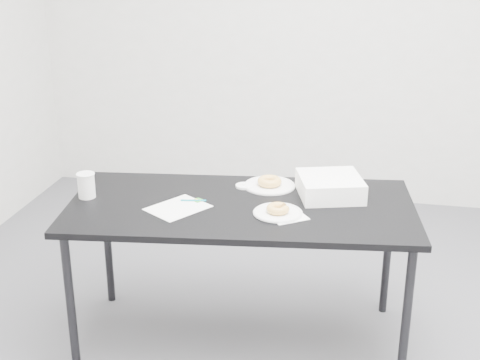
% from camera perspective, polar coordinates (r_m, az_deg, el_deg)
% --- Properties ---
extents(floor, '(4.00, 4.00, 0.00)m').
position_cam_1_polar(floor, '(3.38, 1.84, -13.92)').
color(floor, '#48484D').
rests_on(floor, ground).
extents(wall_back, '(4.00, 0.02, 2.70)m').
position_cam_1_polar(wall_back, '(4.80, 6.17, 13.83)').
color(wall_back, silver).
rests_on(wall_back, floor).
extents(table, '(1.67, 0.94, 0.73)m').
position_cam_1_polar(table, '(3.10, 0.07, -3.02)').
color(table, black).
rests_on(table, floor).
extents(scorecard, '(0.31, 0.32, 0.00)m').
position_cam_1_polar(scorecard, '(3.05, -5.32, -2.37)').
color(scorecard, white).
rests_on(scorecard, table).
extents(logo_patch, '(0.06, 0.06, 0.00)m').
position_cam_1_polar(logo_patch, '(3.12, -3.61, -1.73)').
color(logo_patch, green).
rests_on(logo_patch, scorecard).
extents(pen, '(0.12, 0.03, 0.01)m').
position_cam_1_polar(pen, '(3.11, -4.00, -1.75)').
color(pen, '#0C788C').
rests_on(pen, scorecard).
extents(napkin, '(0.21, 0.21, 0.00)m').
position_cam_1_polar(napkin, '(2.96, 4.01, -3.06)').
color(napkin, white).
rests_on(napkin, table).
extents(plate_near, '(0.22, 0.22, 0.01)m').
position_cam_1_polar(plate_near, '(2.98, 3.25, -2.81)').
color(plate_near, white).
rests_on(plate_near, napkin).
extents(donut_near, '(0.14, 0.14, 0.03)m').
position_cam_1_polar(donut_near, '(2.97, 3.25, -2.45)').
color(donut_near, gold).
rests_on(donut_near, plate_near).
extents(plate_far, '(0.25, 0.25, 0.01)m').
position_cam_1_polar(plate_far, '(3.29, 2.53, -0.49)').
color(plate_far, white).
rests_on(plate_far, table).
extents(donut_far, '(0.13, 0.13, 0.04)m').
position_cam_1_polar(donut_far, '(3.28, 2.54, -0.11)').
color(donut_far, gold).
rests_on(donut_far, plate_far).
extents(coffee_cup, '(0.08, 0.08, 0.12)m').
position_cam_1_polar(coffee_cup, '(3.22, -12.98, -0.44)').
color(coffee_cup, white).
rests_on(coffee_cup, table).
extents(cup_lid, '(0.08, 0.08, 0.01)m').
position_cam_1_polar(cup_lid, '(3.28, 0.35, -0.51)').
color(cup_lid, white).
rests_on(cup_lid, table).
extents(bakery_box, '(0.36, 0.36, 0.10)m').
position_cam_1_polar(bakery_box, '(3.19, 7.69, -0.54)').
color(bakery_box, white).
rests_on(bakery_box, table).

